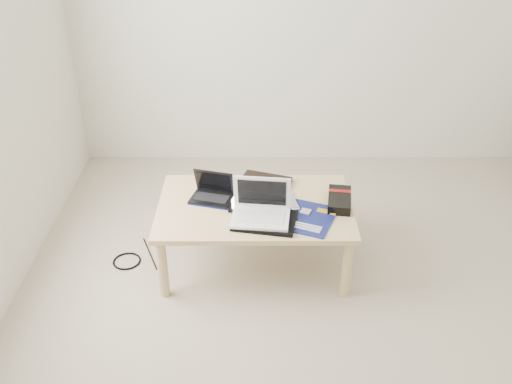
{
  "coord_description": "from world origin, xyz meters",
  "views": [
    {
      "loc": [
        -0.66,
        -2.1,
        2.12
      ],
      "look_at": [
        -0.66,
        0.64,
        0.49
      ],
      "focal_mm": 40.0,
      "sensor_mm": 36.0,
      "label": 1
    }
  ],
  "objects_px": {
    "coffee_table": "(255,212)",
    "gpu_box": "(339,200)",
    "netbook": "(212,193)",
    "white_laptop": "(261,209)"
  },
  "relations": [
    {
      "from": "white_laptop",
      "to": "gpu_box",
      "type": "xyz_separation_m",
      "value": [
        0.45,
        0.16,
        -0.04
      ]
    },
    {
      "from": "coffee_table",
      "to": "gpu_box",
      "type": "distance_m",
      "value": 0.49
    },
    {
      "from": "white_laptop",
      "to": "coffee_table",
      "type": "bearing_deg",
      "value": 102.4
    },
    {
      "from": "coffee_table",
      "to": "white_laptop",
      "type": "relative_size",
      "value": 3.31
    },
    {
      "from": "coffee_table",
      "to": "netbook",
      "type": "distance_m",
      "value": 0.27
    },
    {
      "from": "netbook",
      "to": "white_laptop",
      "type": "relative_size",
      "value": 0.82
    },
    {
      "from": "coffee_table",
      "to": "netbook",
      "type": "height_order",
      "value": "netbook"
    },
    {
      "from": "netbook",
      "to": "white_laptop",
      "type": "distance_m",
      "value": 0.36
    },
    {
      "from": "netbook",
      "to": "gpu_box",
      "type": "xyz_separation_m",
      "value": [
        0.72,
        -0.06,
        -0.01
      ]
    },
    {
      "from": "coffee_table",
      "to": "netbook",
      "type": "xyz_separation_m",
      "value": [
        -0.24,
        0.07,
        0.08
      ]
    }
  ]
}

